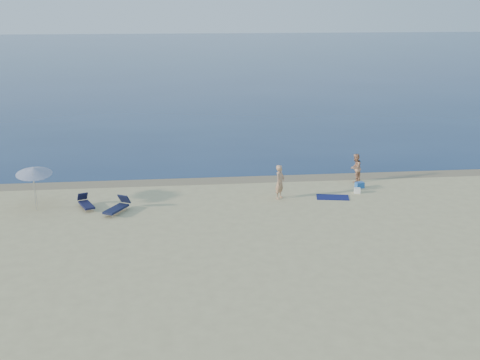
% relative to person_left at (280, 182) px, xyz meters
% --- Properties ---
extents(sea, '(240.00, 160.00, 0.01)m').
position_rel_person_left_xyz_m(sea, '(-1.70, 84.26, -0.90)').
color(sea, '#0C234A').
rests_on(sea, ground).
extents(wet_sand_strip, '(240.00, 1.60, 0.00)m').
position_rel_person_left_xyz_m(wet_sand_strip, '(-1.70, 3.66, -0.90)').
color(wet_sand_strip, '#847254').
rests_on(wet_sand_strip, ground).
extents(person_left, '(0.74, 0.79, 1.81)m').
position_rel_person_left_xyz_m(person_left, '(0.00, 0.00, 0.00)').
color(person_left, tan).
rests_on(person_left, ground).
extents(person_right, '(0.97, 1.02, 1.65)m').
position_rel_person_left_xyz_m(person_right, '(4.86, 2.54, -0.08)').
color(person_right, tan).
rests_on(person_right, ground).
extents(beach_towel, '(1.85, 1.25, 0.03)m').
position_rel_person_left_xyz_m(beach_towel, '(2.83, -0.19, -0.89)').
color(beach_towel, '#0E1349').
rests_on(beach_towel, ground).
extents(white_bag, '(0.38, 0.34, 0.28)m').
position_rel_person_left_xyz_m(white_bag, '(4.35, 0.43, -0.77)').
color(white_bag, white).
rests_on(white_bag, ground).
extents(blue_cooler, '(0.52, 0.43, 0.33)m').
position_rel_person_left_xyz_m(blue_cooler, '(4.76, 1.33, -0.74)').
color(blue_cooler, blue).
rests_on(blue_cooler, ground).
extents(umbrella_near, '(2.08, 2.10, 2.31)m').
position_rel_person_left_xyz_m(umbrella_near, '(-12.40, -0.31, 1.07)').
color(umbrella_near, silver).
rests_on(umbrella_near, ground).
extents(umbrella_far, '(1.79, 1.81, 2.09)m').
position_rel_person_left_xyz_m(umbrella_far, '(-12.53, 0.33, 0.90)').
color(umbrella_far, silver).
rests_on(umbrella_far, ground).
extents(lounger_left, '(1.06, 1.60, 0.67)m').
position_rel_person_left_xyz_m(lounger_left, '(-9.99, -0.47, -0.66)').
color(lounger_left, '#131636').
rests_on(lounger_left, ground).
extents(lounger_right, '(1.32, 1.78, 0.76)m').
position_rel_person_left_xyz_m(lounger_right, '(-8.35, -1.32, -0.63)').
color(lounger_right, '#131936').
rests_on(lounger_right, ground).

